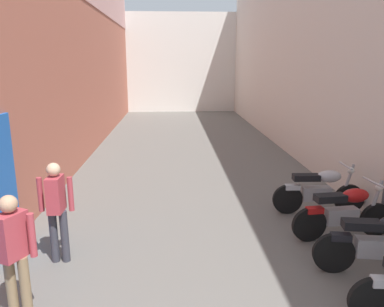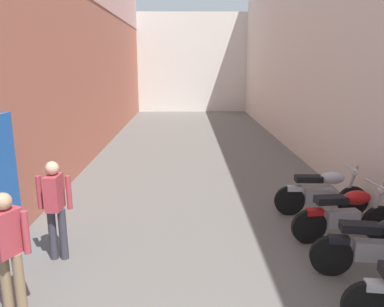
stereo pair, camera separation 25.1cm
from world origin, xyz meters
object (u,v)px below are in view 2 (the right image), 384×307
at_px(motorcycle_fifth, 346,214).
at_px(motorcycle_sixth, 322,191).
at_px(motorcycle_fourth, 380,246).
at_px(pedestrian_mid_alley, 8,246).
at_px(pedestrian_further_down, 55,203).

distance_m(motorcycle_fifth, motorcycle_sixth, 1.13).
xyz_separation_m(motorcycle_fourth, motorcycle_sixth, (0.00, 2.28, 0.00)).
height_order(motorcycle_fifth, pedestrian_mid_alley, pedestrian_mid_alley).
relative_size(motorcycle_fifth, pedestrian_mid_alley, 1.18).
bearing_deg(motorcycle_fourth, pedestrian_mid_alley, -171.06).
xyz_separation_m(pedestrian_mid_alley, pedestrian_further_down, (0.08, 1.37, 0.00)).
xyz_separation_m(motorcycle_sixth, pedestrian_further_down, (-4.68, -1.66, 0.42)).
bearing_deg(motorcycle_fifth, pedestrian_mid_alley, -158.26).
bearing_deg(motorcycle_sixth, motorcycle_fifth, -90.00).
relative_size(motorcycle_sixth, pedestrian_further_down, 1.18).
xyz_separation_m(motorcycle_fifth, pedestrian_mid_alley, (-4.76, -1.90, 0.42)).
bearing_deg(motorcycle_fifth, motorcycle_sixth, 90.00).
relative_size(motorcycle_fourth, motorcycle_fifth, 1.00).
relative_size(motorcycle_fourth, pedestrian_further_down, 1.17).
xyz_separation_m(motorcycle_sixth, pedestrian_mid_alley, (-4.76, -3.03, 0.42)).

